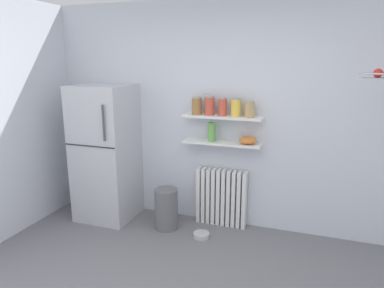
# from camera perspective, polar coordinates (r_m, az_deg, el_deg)

# --- Properties ---
(back_wall) EXTENTS (7.04, 0.10, 2.60)m
(back_wall) POSITION_cam_1_polar(r_m,az_deg,el_deg) (4.05, 6.33, 4.52)
(back_wall) COLOR silver
(back_wall) RESTS_ON ground_plane
(refrigerator) EXTENTS (0.66, 0.67, 1.65)m
(refrigerator) POSITION_cam_1_polar(r_m,az_deg,el_deg) (4.38, -13.92, -1.43)
(refrigerator) COLOR #B7BABF
(refrigerator) RESTS_ON ground_plane
(radiator) EXTENTS (0.60, 0.12, 0.69)m
(radiator) POSITION_cam_1_polar(r_m,az_deg,el_deg) (4.20, 4.84, -8.71)
(radiator) COLOR white
(radiator) RESTS_ON ground_plane
(wall_shelf_lower) EXTENTS (0.90, 0.22, 0.02)m
(wall_shelf_lower) POSITION_cam_1_polar(r_m,az_deg,el_deg) (3.96, 4.92, 0.18)
(wall_shelf_lower) COLOR white
(wall_shelf_upper) EXTENTS (0.90, 0.22, 0.02)m
(wall_shelf_upper) POSITION_cam_1_polar(r_m,az_deg,el_deg) (3.90, 5.01, 4.47)
(wall_shelf_upper) COLOR white
(storage_jar_0) EXTENTS (0.11, 0.11, 0.20)m
(storage_jar_0) POSITION_cam_1_polar(r_m,az_deg,el_deg) (3.97, 0.79, 6.31)
(storage_jar_0) COLOR olive
(storage_jar_0) RESTS_ON wall_shelf_upper
(storage_jar_1) EXTENTS (0.11, 0.11, 0.22)m
(storage_jar_1) POSITION_cam_1_polar(r_m,az_deg,el_deg) (3.93, 2.90, 6.33)
(storage_jar_1) COLOR #C64C38
(storage_jar_1) RESTS_ON wall_shelf_upper
(storage_jar_2) EXTENTS (0.09, 0.09, 0.21)m
(storage_jar_2) POSITION_cam_1_polar(r_m,az_deg,el_deg) (3.89, 5.05, 6.14)
(storage_jar_2) COLOR #C64C38
(storage_jar_2) RESTS_ON wall_shelf_upper
(storage_jar_3) EXTENTS (0.11, 0.11, 0.21)m
(storage_jar_3) POSITION_cam_1_polar(r_m,az_deg,el_deg) (3.85, 7.24, 6.01)
(storage_jar_3) COLOR yellow
(storage_jar_3) RESTS_ON wall_shelf_upper
(storage_jar_4) EXTENTS (0.11, 0.11, 0.18)m
(storage_jar_4) POSITION_cam_1_polar(r_m,az_deg,el_deg) (3.83, 9.45, 5.65)
(storage_jar_4) COLOR tan
(storage_jar_4) RESTS_ON wall_shelf_upper
(vase) EXTENTS (0.09, 0.09, 0.22)m
(vase) POSITION_cam_1_polar(r_m,az_deg,el_deg) (3.97, 3.26, 2.00)
(vase) COLOR #66A84C
(vase) RESTS_ON wall_shelf_lower
(shelf_bowl) EXTENTS (0.19, 0.19, 0.09)m
(shelf_bowl) POSITION_cam_1_polar(r_m,az_deg,el_deg) (3.89, 9.16, 0.64)
(shelf_bowl) COLOR orange
(shelf_bowl) RESTS_ON wall_shelf_lower
(trash_bin) EXTENTS (0.27, 0.27, 0.48)m
(trash_bin) POSITION_cam_1_polar(r_m,az_deg,el_deg) (4.14, -4.26, -10.57)
(trash_bin) COLOR slate
(trash_bin) RESTS_ON ground_plane
(pet_food_bowl) EXTENTS (0.18, 0.18, 0.05)m
(pet_food_bowl) POSITION_cam_1_polar(r_m,az_deg,el_deg) (4.02, 1.55, -14.74)
(pet_food_bowl) COLOR #B7B7BC
(pet_food_bowl) RESTS_ON ground_plane
(hanging_fruit_basket) EXTENTS (0.34, 0.34, 0.09)m
(hanging_fruit_basket) POSITION_cam_1_polar(r_m,az_deg,el_deg) (3.38, 28.59, 10.02)
(hanging_fruit_basket) COLOR #B2B2B7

